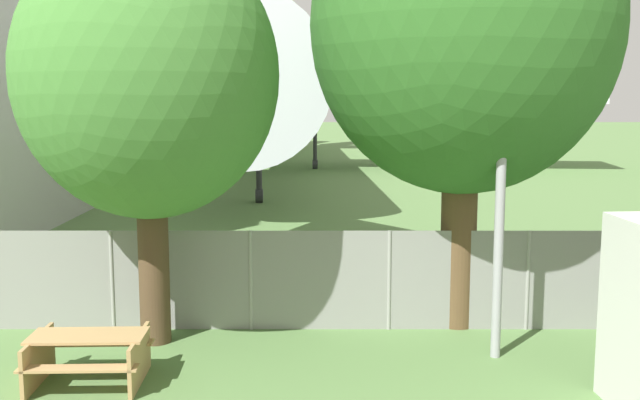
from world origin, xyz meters
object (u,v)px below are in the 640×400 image
Objects in this scene: airplane at (268,90)px; picnic_bench_open_grass at (90,353)px; tree_near_hangar at (149,77)px; tree_behind_benches at (465,27)px.

picnic_bench_open_grass is (-0.46, -31.82, -4.16)m from airplane.
tree_near_hangar is (0.58, 1.93, 4.13)m from picnic_bench_open_grass.
airplane reaches higher than tree_near_hangar.
tree_behind_benches is at bearing 10.13° from tree_near_hangar.
tree_behind_benches is (5.46, 0.98, 0.91)m from tree_near_hangar.
tree_near_hangar reaches higher than picnic_bench_open_grass.
tree_behind_benches is (5.59, -28.92, 0.88)m from airplane.
tree_behind_benches reaches higher than tree_near_hangar.
airplane is 6.80× the size of tree_near_hangar.
tree_near_hangar is at bearing -2.27° from airplane.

